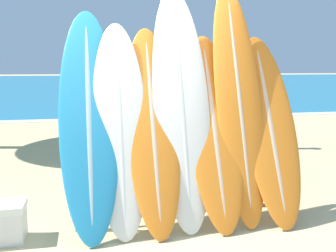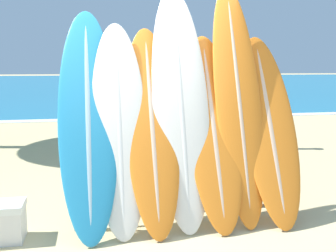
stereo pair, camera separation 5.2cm
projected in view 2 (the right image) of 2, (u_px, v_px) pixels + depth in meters
ground_plane at (150, 238)px, 3.78m from camera, size 160.00×160.00×0.00m
ocean_water at (96, 82)px, 40.66m from camera, size 120.00×60.00×0.01m
surfboard_rack at (183, 178)px, 4.09m from camera, size 2.24×0.04×0.89m
surfboard_slot_0 at (88, 119)px, 3.89m from camera, size 0.59×1.11×2.24m
surfboard_slot_1 at (119, 126)px, 3.92m from camera, size 0.55×0.90×2.10m
surfboard_slot_2 at (152, 127)px, 3.98m from camera, size 0.54×1.03×2.07m
surfboard_slot_3 at (181, 104)px, 4.07m from camera, size 0.59×0.98×2.50m
surfboard_slot_4 at (213, 129)px, 4.10m from camera, size 0.57×0.99×1.99m
surfboard_slot_5 at (238, 100)px, 4.19m from camera, size 0.51×1.01×2.56m
surfboard_slot_6 at (269, 127)px, 4.22m from camera, size 0.59×1.00×1.99m
person_near_water at (207, 113)px, 6.17m from camera, size 0.28×0.24×1.66m
person_mid_beach at (149, 108)px, 6.90m from camera, size 0.29×0.27×1.68m
person_far_left at (193, 101)px, 8.21m from camera, size 0.28×0.22×1.67m
person_far_right at (262, 108)px, 7.74m from camera, size 0.25×0.20×1.50m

